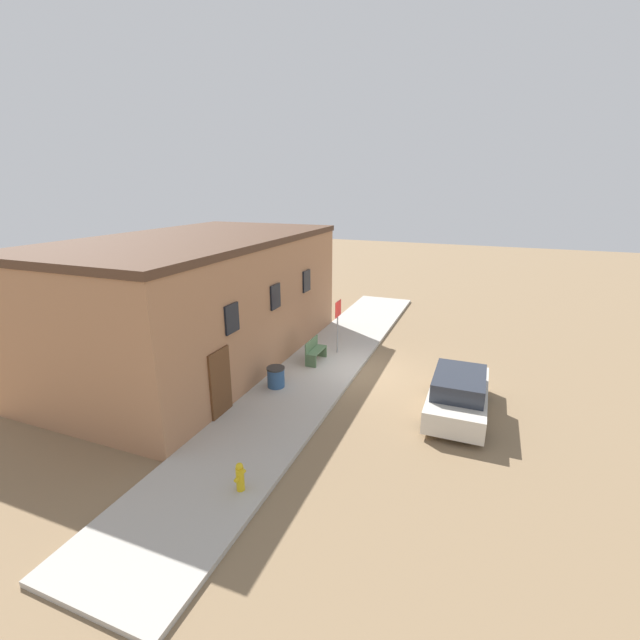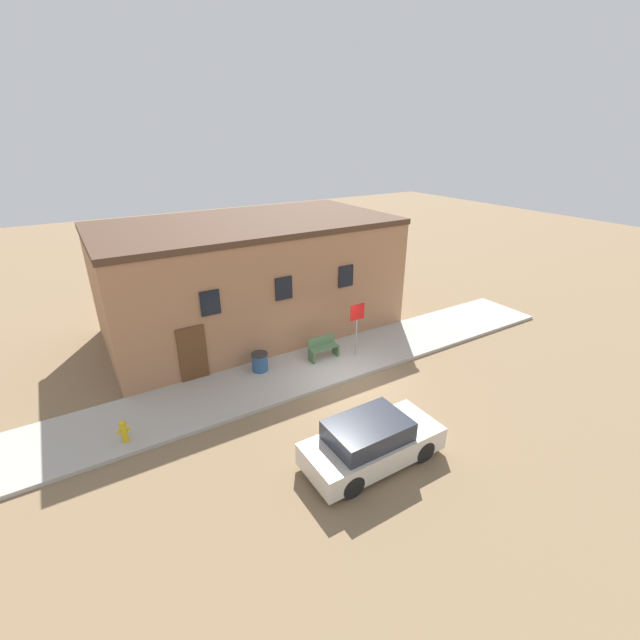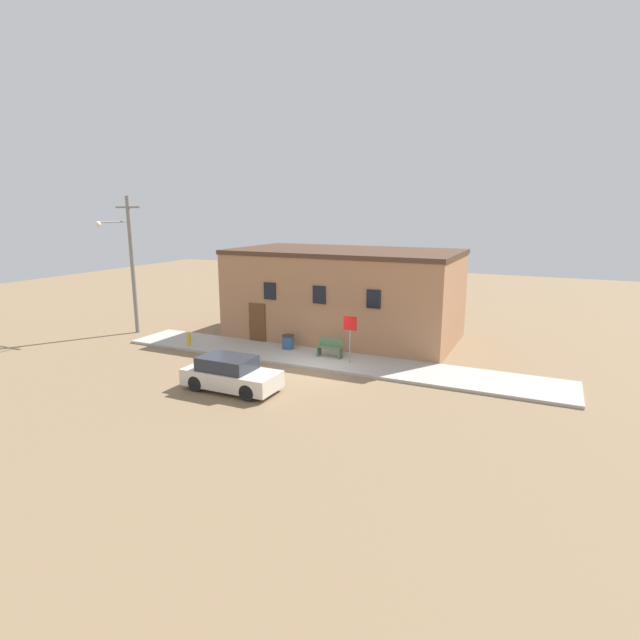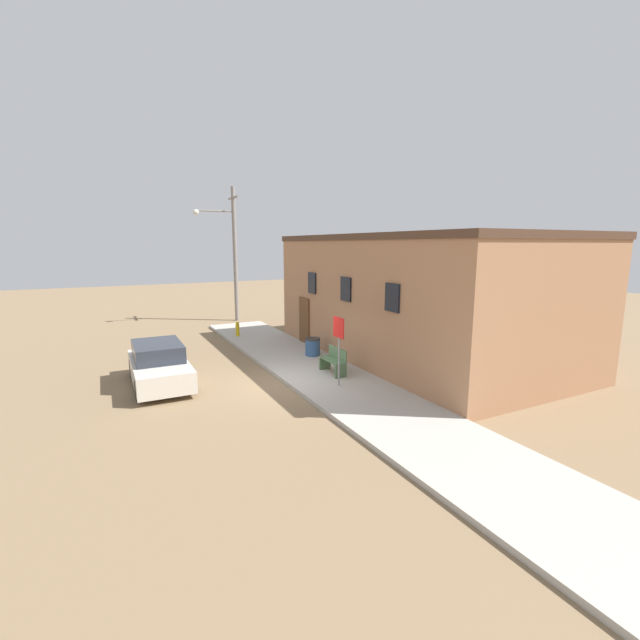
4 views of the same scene
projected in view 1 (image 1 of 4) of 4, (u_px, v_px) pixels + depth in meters
ground_plane at (359, 372)px, 16.29m from camera, size 80.00×80.00×0.00m
sidewalk at (323, 365)px, 16.79m from camera, size 22.03×2.99×0.13m
brick_building at (200, 300)px, 16.82m from camera, size 12.45×6.77×4.98m
fire_hydrant at (240, 477)px, 9.68m from camera, size 0.40×0.19×0.71m
stop_sign at (338, 317)px, 17.40m from camera, size 0.65×0.06×2.22m
bench at (315, 351)px, 16.82m from camera, size 1.22×0.44×0.90m
trash_bin at (276, 377)px, 14.72m from camera, size 0.62×0.62×0.71m
parked_car at (458, 394)px, 13.16m from camera, size 3.92×1.68×1.38m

